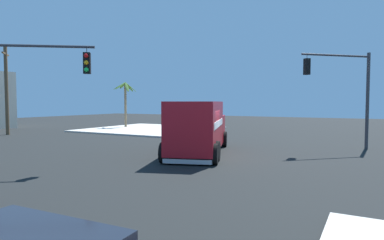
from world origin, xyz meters
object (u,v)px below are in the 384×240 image
(traffic_light_secondary, at_px, (347,85))
(palm_tree_far, at_px, (125,97))
(delivery_truck, at_px, (198,127))
(utility_pole, at_px, (6,89))
(traffic_light_primary, at_px, (26,84))

(traffic_light_secondary, bearing_deg, palm_tree_far, 73.53)
(delivery_truck, xyz_separation_m, traffic_light_secondary, (5.84, -7.21, 2.44))
(delivery_truck, xyz_separation_m, utility_pole, (1.55, 20.09, 2.55))
(traffic_light_secondary, relative_size, utility_pole, 0.76)
(traffic_light_primary, bearing_deg, delivery_truck, -34.35)
(traffic_light_secondary, xyz_separation_m, utility_pole, (-4.29, 27.29, 0.11))
(palm_tree_far, relative_size, utility_pole, 0.64)
(delivery_truck, relative_size, utility_pole, 1.05)
(traffic_light_primary, relative_size, traffic_light_secondary, 0.94)
(utility_pole, bearing_deg, delivery_truck, -94.42)
(delivery_truck, relative_size, traffic_light_primary, 1.46)
(palm_tree_far, bearing_deg, traffic_light_primary, -150.99)
(delivery_truck, height_order, traffic_light_secondary, traffic_light_secondary)
(traffic_light_primary, relative_size, palm_tree_far, 1.12)
(traffic_light_primary, bearing_deg, utility_pole, 60.24)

